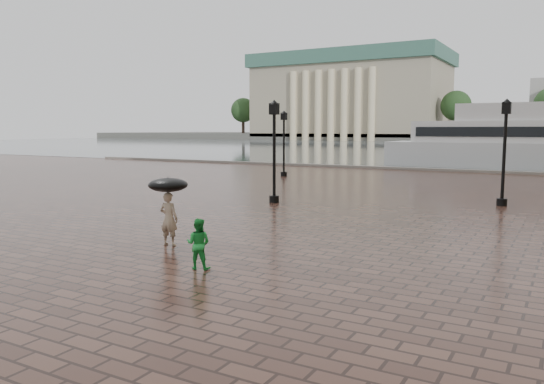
% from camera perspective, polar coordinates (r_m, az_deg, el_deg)
% --- Properties ---
extents(ground, '(300.00, 300.00, 0.00)m').
position_cam_1_polar(ground, '(12.34, 1.68, -8.56)').
color(ground, '#382119').
rests_on(ground, ground).
extents(harbour_water, '(240.00, 240.00, 0.00)m').
position_cam_1_polar(harbour_water, '(102.72, 26.62, 4.24)').
color(harbour_water, '#475056').
rests_on(harbour_water, ground).
extents(quay_edge, '(80.00, 0.60, 0.30)m').
position_cam_1_polar(quay_edge, '(43.00, 22.14, 1.92)').
color(quay_edge, slate).
rests_on(quay_edge, ground).
extents(museum, '(57.00, 32.50, 26.00)m').
position_cam_1_polar(museum, '(166.87, 8.46, 10.36)').
color(museum, gray).
rests_on(museum, ground).
extents(street_lamps, '(15.44, 12.44, 4.40)m').
position_cam_1_polar(street_lamps, '(27.94, 7.44, 4.79)').
color(street_lamps, black).
rests_on(street_lamps, ground).
extents(adult_pedestrian, '(0.59, 0.43, 1.52)m').
position_cam_1_polar(adult_pedestrian, '(15.18, -11.04, -2.84)').
color(adult_pedestrian, tan).
rests_on(adult_pedestrian, ground).
extents(child_pedestrian, '(0.68, 0.59, 1.20)m').
position_cam_1_polar(child_pedestrian, '(12.56, -7.92, -5.53)').
color(child_pedestrian, green).
rests_on(child_pedestrian, ground).
extents(ferry_near, '(22.61, 6.00, 7.37)m').
position_cam_1_polar(ferry_near, '(48.62, 25.73, 4.87)').
color(ferry_near, silver).
rests_on(ferry_near, ground).
extents(umbrella, '(1.10, 1.10, 1.09)m').
position_cam_1_polar(umbrella, '(15.06, -11.12, 0.75)').
color(umbrella, black).
rests_on(umbrella, ground).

